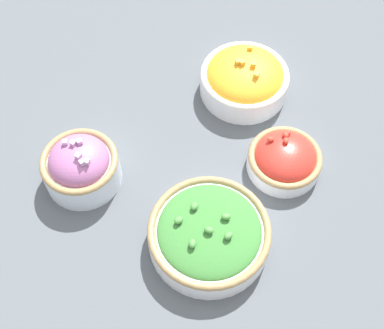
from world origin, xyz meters
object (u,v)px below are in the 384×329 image
at_px(bowl_cherry_tomatoes, 285,159).
at_px(bowl_red_onion, 80,166).
at_px(bowl_squash, 244,78).
at_px(bowl_broccoli, 209,234).

distance_m(bowl_cherry_tomatoes, bowl_red_onion, 0.34).
distance_m(bowl_squash, bowl_broccoli, 0.32).
bearing_deg(bowl_cherry_tomatoes, bowl_squash, 88.95).
xyz_separation_m(bowl_red_onion, bowl_broccoli, (0.15, -0.18, -0.01)).
relative_size(bowl_cherry_tomatoes, bowl_broccoli, 0.66).
distance_m(bowl_red_onion, bowl_broccoli, 0.24).
bearing_deg(bowl_red_onion, bowl_broccoli, -49.72).
xyz_separation_m(bowl_squash, bowl_broccoli, (-0.17, -0.26, -0.00)).
relative_size(bowl_squash, bowl_broccoli, 0.86).
bearing_deg(bowl_red_onion, bowl_cherry_tomatoes, -16.77).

